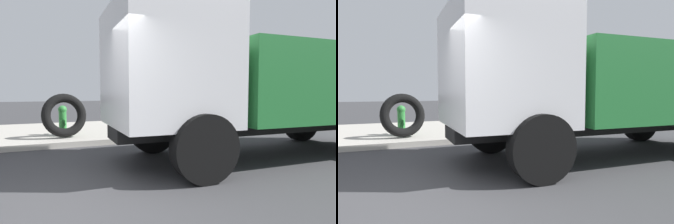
% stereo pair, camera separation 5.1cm
% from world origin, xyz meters
% --- Properties ---
extents(ground_plane, '(80.00, 80.00, 0.00)m').
position_xyz_m(ground_plane, '(0.00, 0.00, 0.00)').
color(ground_plane, '#38383A').
extents(sidewalk_curb, '(36.00, 5.00, 0.15)m').
position_xyz_m(sidewalk_curb, '(0.00, 6.50, 0.07)').
color(sidewalk_curb, '#ADA89E').
rests_on(sidewalk_curb, ground).
extents(fire_hydrant, '(0.25, 0.56, 0.87)m').
position_xyz_m(fire_hydrant, '(0.45, 5.33, 0.62)').
color(fire_hydrant, '#2D8438').
rests_on(fire_hydrant, sidewalk_curb).
extents(loose_tire, '(1.28, 0.67, 1.24)m').
position_xyz_m(loose_tire, '(0.47, 4.80, 0.77)').
color(loose_tire, black).
rests_on(loose_tire, sidewalk_curb).
extents(dump_truck_green, '(7.06, 2.93, 3.00)m').
position_xyz_m(dump_truck_green, '(4.35, 1.35, 1.61)').
color(dump_truck_green, '#237033').
rests_on(dump_truck_green, ground).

